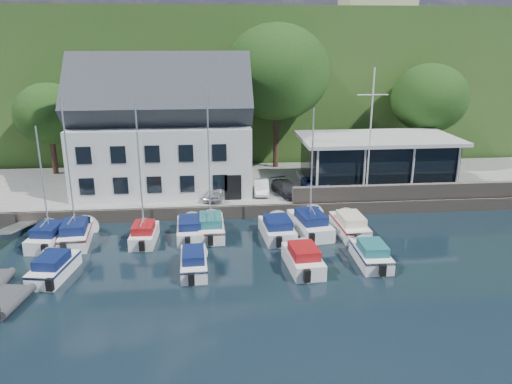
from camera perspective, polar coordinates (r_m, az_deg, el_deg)
ground at (r=28.01m, az=1.87°, el=-10.76°), size 180.00×180.00×0.00m
quay at (r=43.99m, az=-1.00°, el=0.58°), size 60.00×13.00×1.00m
quay_face at (r=37.83m, az=-0.22°, el=-2.25°), size 60.00×0.30×1.00m
hillside at (r=86.71m, az=-3.40°, el=13.90°), size 160.00×75.00×16.00m
field_patch at (r=95.20m, az=1.41°, el=19.13°), size 50.00×30.00×0.30m
harbor_building at (r=41.90m, az=-10.57°, el=6.27°), size 14.40×8.20×8.70m
club_pavilion at (r=44.10m, az=13.57°, el=3.57°), size 13.20×7.20×4.10m
seawall at (r=40.68m, az=16.80°, el=0.03°), size 18.00×0.50×1.20m
gangway at (r=38.36m, az=-25.37°, el=-4.52°), size 1.20×6.00×1.40m
car_silver at (r=39.33m, az=-4.49°, el=0.20°), size 2.52×3.98×1.26m
car_white at (r=40.42m, az=0.63°, el=0.60°), size 1.40×3.38×1.09m
car_dgrey at (r=40.12m, az=3.51°, el=0.44°), size 2.48×4.02×1.09m
car_blue at (r=40.66m, az=7.05°, el=0.76°), size 1.61×3.94×1.34m
flagpole at (r=39.66m, az=12.92°, el=6.47°), size 2.40×0.20×10.00m
tree_0 at (r=49.23m, az=-22.41°, el=6.66°), size 6.09×6.09×8.32m
tree_1 at (r=48.50m, az=-15.34°, el=7.90°), size 6.92×6.92×9.46m
tree_2 at (r=46.70m, az=-4.65°, el=8.55°), size 7.44×7.44×10.17m
tree_3 at (r=47.70m, az=2.35°, el=10.78°), size 9.86×9.86×13.48m
tree_5 at (r=51.14m, az=19.03°, el=8.25°), size 7.20×7.20×9.84m
boat_r1_0 at (r=34.63m, az=-23.21°, el=1.25°), size 2.73×5.94×8.85m
boat_r1_1 at (r=34.21m, az=-20.56°, el=1.90°), size 2.50×6.18×9.46m
boat_r1_2 at (r=33.17m, az=-13.05°, el=1.10°), size 1.91×5.11×8.33m
boat_r1_3 at (r=34.57m, az=-7.55°, el=-3.99°), size 2.12×5.83×1.40m
boat_r1_4 at (r=33.52m, az=-5.37°, el=2.34°), size 2.05×6.01×9.11m
boat_r1_5 at (r=34.23m, az=2.43°, el=-4.01°), size 2.56×5.83×1.46m
boat_r1_6 at (r=34.10m, az=6.40°, el=2.78°), size 3.13×7.15×9.36m
boat_r1_7 at (r=35.43m, az=10.67°, el=-3.54°), size 2.17×6.32×1.47m
boat_r2_0 at (r=31.04m, az=-22.11°, el=-7.74°), size 2.72×5.73×1.41m
boat_r2_2 at (r=29.73m, az=-7.15°, el=-7.67°), size 1.83×5.67×1.37m
boat_r2_3 at (r=29.89m, az=5.40°, el=-7.34°), size 2.36×5.77×1.49m
boat_r2_4 at (r=31.22m, az=13.01°, el=-6.73°), size 1.93×5.47×1.39m
dinghy_1 at (r=28.95m, az=-26.89°, el=-10.98°), size 2.42×3.48×0.75m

